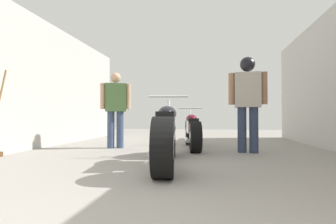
{
  "coord_description": "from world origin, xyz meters",
  "views": [
    {
      "loc": [
        0.61,
        -0.75,
        0.67
      ],
      "look_at": [
        -0.16,
        4.03,
        0.76
      ],
      "focal_mm": 27.16,
      "sensor_mm": 36.0,
      "label": 1
    }
  ],
  "objects_px": {
    "motorcycle_maroon_cruiser": "(166,134)",
    "mechanic_in_blue": "(116,105)",
    "mechanic_with_helmet": "(248,95)",
    "motorcycle_black_naked": "(192,131)"
  },
  "relations": [
    {
      "from": "motorcycle_maroon_cruiser",
      "to": "mechanic_in_blue",
      "type": "height_order",
      "value": "mechanic_in_blue"
    },
    {
      "from": "motorcycle_maroon_cruiser",
      "to": "mechanic_in_blue",
      "type": "relative_size",
      "value": 1.36
    },
    {
      "from": "mechanic_with_helmet",
      "to": "motorcycle_maroon_cruiser",
      "type": "bearing_deg",
      "value": -131.41
    },
    {
      "from": "motorcycle_maroon_cruiser",
      "to": "motorcycle_black_naked",
      "type": "distance_m",
      "value": 1.96
    },
    {
      "from": "mechanic_in_blue",
      "to": "mechanic_with_helmet",
      "type": "xyz_separation_m",
      "value": [
        2.71,
        -0.29,
        0.16
      ]
    },
    {
      "from": "mechanic_in_blue",
      "to": "mechanic_with_helmet",
      "type": "distance_m",
      "value": 2.73
    },
    {
      "from": "motorcycle_maroon_cruiser",
      "to": "mechanic_in_blue",
      "type": "distance_m",
      "value": 2.32
    },
    {
      "from": "motorcycle_black_naked",
      "to": "mechanic_with_helmet",
      "type": "height_order",
      "value": "mechanic_with_helmet"
    },
    {
      "from": "mechanic_in_blue",
      "to": "motorcycle_black_naked",
      "type": "bearing_deg",
      "value": 6.11
    },
    {
      "from": "motorcycle_black_naked",
      "to": "mechanic_in_blue",
      "type": "relative_size",
      "value": 1.18
    }
  ]
}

